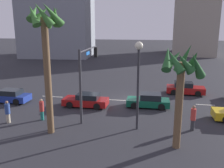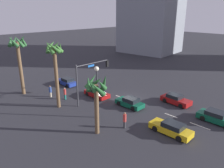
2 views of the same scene
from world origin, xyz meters
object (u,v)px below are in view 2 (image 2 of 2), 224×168
pedestrian_0 (125,120)px  palm_tree_2 (96,91)px  car_1 (130,102)px  palm_tree_1 (19,53)px  car_5 (67,82)px  car_4 (217,117)px  traffic_signal (89,75)px  palm_tree_0 (55,59)px  streetlamp (97,83)px  car_2 (176,99)px  car_3 (97,93)px  pedestrian_2 (50,91)px  car_0 (171,128)px  pedestrian_1 (65,93)px

pedestrian_0 → palm_tree_2: size_ratio=0.29×
car_1 → palm_tree_1: size_ratio=0.43×
car_1 → car_5: bearing=3.7°
car_4 → palm_tree_1: 28.52m
traffic_signal → palm_tree_0: bearing=70.1°
pedestrian_0 → palm_tree_2: bearing=65.2°
streetlamp → palm_tree_0: (6.00, 1.78, 2.24)m
streetlamp → palm_tree_2: 3.63m
traffic_signal → palm_tree_1: size_ratio=0.66×
car_2 → pedestrian_0: pedestrian_0 is taller
car_3 → palm_tree_0: palm_tree_0 is taller
car_2 → streetlamp: (4.54, 10.64, 3.88)m
traffic_signal → pedestrian_2: 7.16m
car_3 → pedestrian_0: 10.06m
pedestrian_0 → traffic_signal: bearing=-13.0°
car_5 → palm_tree_2: (-15.94, 6.78, 4.21)m
car_0 → car_1: size_ratio=1.14×
pedestrian_0 → palm_tree_0: 11.78m
car_3 → car_5: (8.03, 0.05, 0.01)m
car_0 → streetlamp: 9.70m
car_1 → car_2: bearing=-125.9°
car_2 → car_4: bearing=167.1°
car_0 → car_3: car_0 is taller
car_0 → palm_tree_0: size_ratio=0.51×
pedestrian_1 → palm_tree_0: (-1.78, 2.19, 5.79)m
car_0 → palm_tree_2: (5.62, 5.52, 4.19)m
car_0 → car_4: size_ratio=1.02×
pedestrian_1 → palm_tree_0: size_ratio=0.20×
pedestrian_0 → palm_tree_2: palm_tree_2 is taller
car_2 → car_4: 6.42m
car_3 → traffic_signal: (-0.73, 1.99, 3.45)m
pedestrian_0 → car_0: bearing=-148.4°
car_5 → pedestrian_0: 17.71m
pedestrian_2 → palm_tree_2: palm_tree_2 is taller
car_1 → palm_tree_1: palm_tree_1 is taller
pedestrian_0 → palm_tree_1: size_ratio=0.21×
car_4 → pedestrian_1: size_ratio=2.50×
car_5 → palm_tree_2: 17.82m
car_1 → palm_tree_0: 11.49m
pedestrian_2 → palm_tree_2: 13.55m
pedestrian_1 → pedestrian_0: bearing=-179.7°
car_0 → car_3: (13.53, -1.32, -0.03)m
streetlamp → palm_tree_1: palm_tree_1 is taller
pedestrian_2 → pedestrian_0: bearing=-175.6°
car_4 → pedestrian_1: pedestrian_1 is taller
car_3 → pedestrian_2: size_ratio=2.34×
car_0 → palm_tree_0: palm_tree_0 is taller
car_5 → traffic_signal: (-8.75, 1.94, 3.44)m
palm_tree_2 → car_0: bearing=-135.5°
traffic_signal → streetlamp: bearing=151.4°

